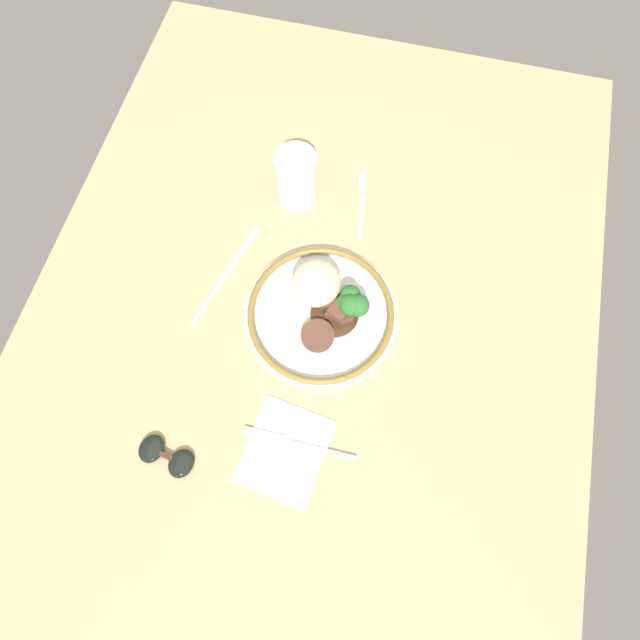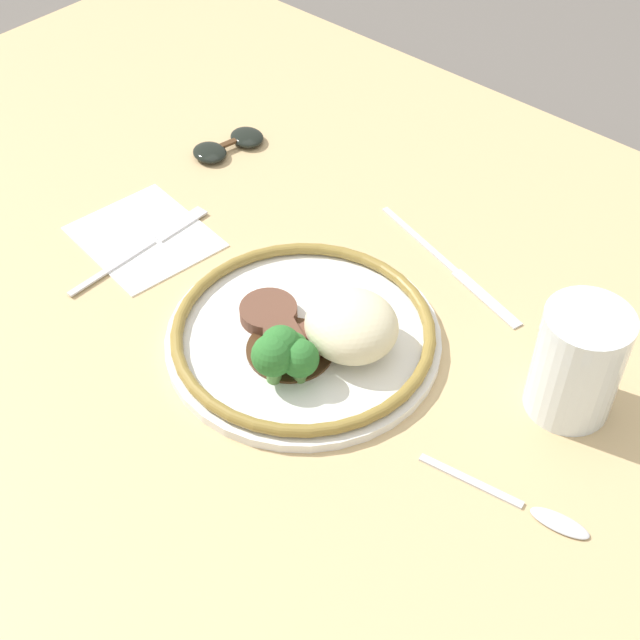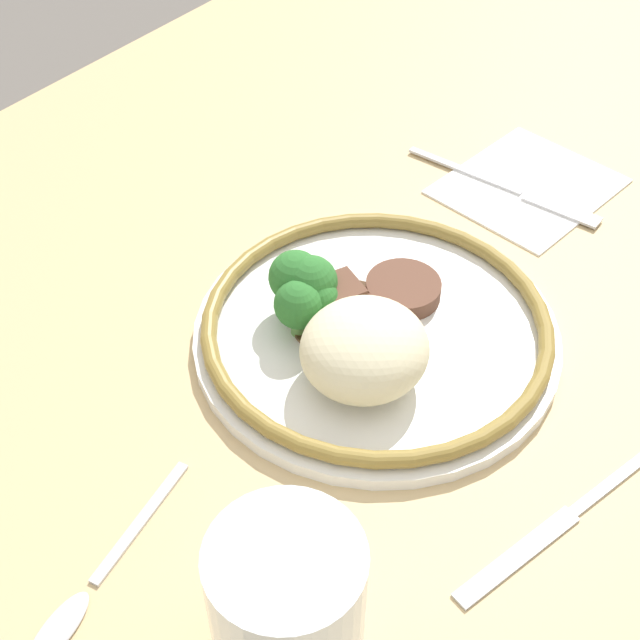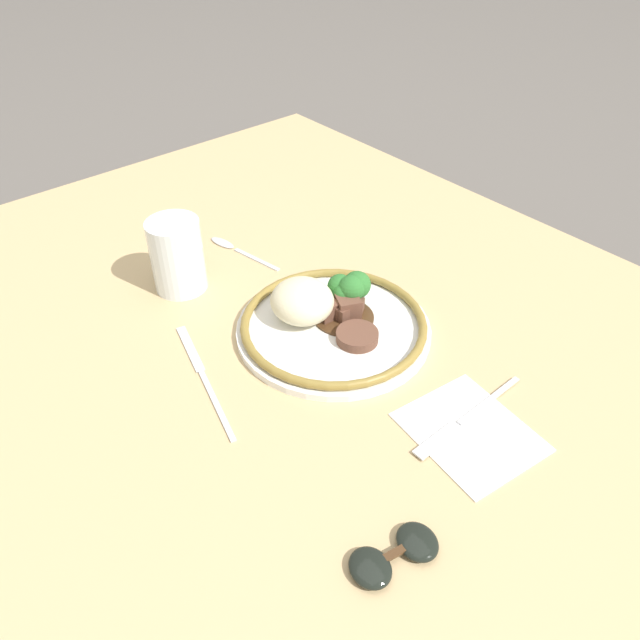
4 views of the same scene
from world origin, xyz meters
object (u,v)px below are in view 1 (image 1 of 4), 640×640
at_px(plate, 323,307).
at_px(sunglasses, 166,456).
at_px(fork, 288,442).
at_px(knife, 229,271).
at_px(spoon, 362,189).
at_px(juice_glass, 297,180).

xyz_separation_m(plate, sunglasses, (-0.30, 0.18, -0.01)).
xyz_separation_m(fork, knife, (0.27, 0.18, -0.00)).
height_order(fork, knife, fork).
xyz_separation_m(plate, spoon, (0.26, -0.01, -0.02)).
bearing_deg(spoon, plate, 167.06).
bearing_deg(sunglasses, juice_glass, 2.42).
height_order(plate, fork, plate).
bearing_deg(juice_glass, knife, 156.35).
distance_m(plate, spoon, 0.26).
bearing_deg(fork, sunglasses, 20.16).
distance_m(fork, knife, 0.32).
distance_m(fork, spoon, 0.50).
bearing_deg(fork, spoon, -92.19).
bearing_deg(fork, juice_glass, -77.66).
bearing_deg(sunglasses, knife, 11.44).
bearing_deg(plate, fork, 179.50).
distance_m(juice_glass, spoon, 0.14).
distance_m(plate, fork, 0.23).
bearing_deg(juice_glass, sunglasses, 171.45).
relative_size(fork, sunglasses, 1.86).
height_order(juice_glass, spoon, juice_glass).
height_order(juice_glass, knife, juice_glass).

